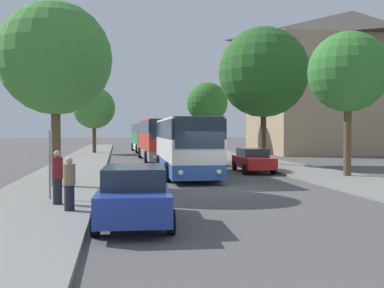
{
  "coord_description": "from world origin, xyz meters",
  "views": [
    {
      "loc": [
        -4.24,
        -19.27,
        2.54
      ],
      "look_at": [
        1.39,
        14.47,
        1.53
      ],
      "focal_mm": 42.0,
      "sensor_mm": 36.0,
      "label": 1
    }
  ],
  "objects_px": {
    "tree_left_near": "(94,108)",
    "tree_right_mid": "(348,72)",
    "parked_car_right_near": "(253,160)",
    "tree_right_near": "(207,103)",
    "bus_front": "(185,145)",
    "tree_right_far": "(264,72)",
    "bus_stop_sign": "(50,156)",
    "bus_rear": "(145,137)",
    "parked_car_left_curb": "(134,194)",
    "pedestrian_waiting_near": "(57,177)",
    "tree_left_far": "(55,59)",
    "bus_middle": "(158,139)",
    "pedestrian_waiting_far": "(69,184)"
  },
  "relations": [
    {
      "from": "bus_front",
      "to": "tree_right_far",
      "type": "xyz_separation_m",
      "value": [
        6.55,
        5.79,
        4.98
      ]
    },
    {
      "from": "tree_right_near",
      "to": "pedestrian_waiting_near",
      "type": "bearing_deg",
      "value": -108.87
    },
    {
      "from": "bus_stop_sign",
      "to": "tree_left_far",
      "type": "distance_m",
      "value": 5.63
    },
    {
      "from": "pedestrian_waiting_near",
      "to": "tree_left_near",
      "type": "xyz_separation_m",
      "value": [
        -0.55,
        35.03,
        3.99
      ]
    },
    {
      "from": "bus_front",
      "to": "tree_right_near",
      "type": "distance_m",
      "value": 26.67
    },
    {
      "from": "bus_rear",
      "to": "bus_stop_sign",
      "type": "height_order",
      "value": "bus_rear"
    },
    {
      "from": "pedestrian_waiting_near",
      "to": "parked_car_right_near",
      "type": "bearing_deg",
      "value": 73.6
    },
    {
      "from": "bus_rear",
      "to": "parked_car_left_curb",
      "type": "distance_m",
      "value": 41.91
    },
    {
      "from": "bus_front",
      "to": "tree_right_near",
      "type": "xyz_separation_m",
      "value": [
        6.45,
        25.57,
        4.02
      ]
    },
    {
      "from": "pedestrian_waiting_near",
      "to": "tree_right_far",
      "type": "bearing_deg",
      "value": 77.6
    },
    {
      "from": "parked_car_left_curb",
      "to": "tree_left_near",
      "type": "xyz_separation_m",
      "value": [
        -2.93,
        37.81,
        4.21
      ]
    },
    {
      "from": "pedestrian_waiting_far",
      "to": "tree_right_near",
      "type": "xyz_separation_m",
      "value": [
        11.64,
        36.8,
        4.78
      ]
    },
    {
      "from": "tree_right_mid",
      "to": "bus_stop_sign",
      "type": "bearing_deg",
      "value": -157.73
    },
    {
      "from": "tree_right_near",
      "to": "tree_right_far",
      "type": "height_order",
      "value": "tree_right_far"
    },
    {
      "from": "bus_front",
      "to": "pedestrian_waiting_near",
      "type": "xyz_separation_m",
      "value": [
        -5.7,
        -9.97,
        -0.68
      ]
    },
    {
      "from": "tree_left_far",
      "to": "tree_right_near",
      "type": "xyz_separation_m",
      "value": [
        12.85,
        30.37,
        0.07
      ]
    },
    {
      "from": "bus_rear",
      "to": "tree_right_mid",
      "type": "xyz_separation_m",
      "value": [
        8.79,
        -31.88,
        3.82
      ]
    },
    {
      "from": "bus_front",
      "to": "parked_car_right_near",
      "type": "height_order",
      "value": "bus_front"
    },
    {
      "from": "bus_front",
      "to": "bus_rear",
      "type": "bearing_deg",
      "value": 92.04
    },
    {
      "from": "tree_right_mid",
      "to": "tree_left_far",
      "type": "bearing_deg",
      "value": -172.37
    },
    {
      "from": "bus_stop_sign",
      "to": "tree_right_far",
      "type": "distance_m",
      "value": 19.93
    },
    {
      "from": "tree_right_far",
      "to": "pedestrian_waiting_near",
      "type": "bearing_deg",
      "value": -127.86
    },
    {
      "from": "parked_car_right_near",
      "to": "bus_front",
      "type": "bearing_deg",
      "value": 18.5
    },
    {
      "from": "tree_left_near",
      "to": "tree_right_far",
      "type": "bearing_deg",
      "value": -56.42
    },
    {
      "from": "bus_rear",
      "to": "tree_left_near",
      "type": "xyz_separation_m",
      "value": [
        -5.79,
        -3.99,
        3.2
      ]
    },
    {
      "from": "bus_stop_sign",
      "to": "pedestrian_waiting_near",
      "type": "distance_m",
      "value": 1.43
    },
    {
      "from": "parked_car_right_near",
      "to": "tree_left_far",
      "type": "bearing_deg",
      "value": 31.55
    },
    {
      "from": "tree_left_near",
      "to": "tree_right_mid",
      "type": "xyz_separation_m",
      "value": [
        14.58,
        -27.89,
        0.61
      ]
    },
    {
      "from": "tree_right_near",
      "to": "tree_left_far",
      "type": "bearing_deg",
      "value": -112.94
    },
    {
      "from": "parked_car_left_curb",
      "to": "tree_left_near",
      "type": "bearing_deg",
      "value": 97.48
    },
    {
      "from": "pedestrian_waiting_near",
      "to": "tree_right_near",
      "type": "bearing_deg",
      "value": 96.58
    },
    {
      "from": "bus_front",
      "to": "parked_car_right_near",
      "type": "bearing_deg",
      "value": 17.57
    },
    {
      "from": "parked_car_left_curb",
      "to": "pedestrian_waiting_near",
      "type": "relative_size",
      "value": 2.67
    },
    {
      "from": "parked_car_left_curb",
      "to": "tree_right_mid",
      "type": "relative_size",
      "value": 0.61
    },
    {
      "from": "tree_left_far",
      "to": "tree_right_near",
      "type": "relative_size",
      "value": 1.0
    },
    {
      "from": "parked_car_right_near",
      "to": "tree_right_mid",
      "type": "relative_size",
      "value": 0.58
    },
    {
      "from": "bus_front",
      "to": "bus_middle",
      "type": "xyz_separation_m",
      "value": [
        -0.32,
        13.13,
        0.11
      ]
    },
    {
      "from": "parked_car_left_curb",
      "to": "tree_right_far",
      "type": "distance_m",
      "value": 21.81
    },
    {
      "from": "tree_left_near",
      "to": "pedestrian_waiting_near",
      "type": "bearing_deg",
      "value": -89.1
    },
    {
      "from": "tree_left_near",
      "to": "tree_right_near",
      "type": "height_order",
      "value": "tree_right_near"
    },
    {
      "from": "tree_right_mid",
      "to": "tree_right_far",
      "type": "distance_m",
      "value": 8.86
    },
    {
      "from": "pedestrian_waiting_far",
      "to": "tree_right_near",
      "type": "height_order",
      "value": "tree_right_near"
    },
    {
      "from": "parked_car_right_near",
      "to": "tree_left_near",
      "type": "height_order",
      "value": "tree_left_near"
    },
    {
      "from": "parked_car_right_near",
      "to": "tree_left_near",
      "type": "bearing_deg",
      "value": -63.81
    },
    {
      "from": "parked_car_left_curb",
      "to": "parked_car_right_near",
      "type": "height_order",
      "value": "parked_car_left_curb"
    },
    {
      "from": "parked_car_left_curb",
      "to": "tree_right_mid",
      "type": "xyz_separation_m",
      "value": [
        11.66,
        9.92,
        4.82
      ]
    },
    {
      "from": "tree_left_far",
      "to": "tree_right_far",
      "type": "relative_size",
      "value": 0.82
    },
    {
      "from": "tree_right_mid",
      "to": "tree_right_far",
      "type": "xyz_separation_m",
      "value": [
        -1.79,
        8.62,
        1.05
      ]
    },
    {
      "from": "parked_car_left_curb",
      "to": "tree_left_far",
      "type": "distance_m",
      "value": 9.8
    },
    {
      "from": "bus_front",
      "to": "parked_car_left_curb",
      "type": "xyz_separation_m",
      "value": [
        -3.32,
        -12.75,
        -0.9
      ]
    }
  ]
}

